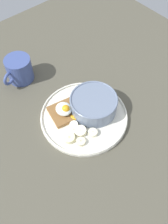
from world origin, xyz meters
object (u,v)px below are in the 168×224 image
at_px(poached_egg, 64,109).
at_px(banana_slice_front, 81,131).
at_px(banana_slice_back, 74,125).
at_px(banana_slice_inner, 69,138).
at_px(banana_slice_left, 81,142).
at_px(oatmeal_bowl, 94,104).
at_px(coffee_mug, 19,69).
at_px(toast_slice, 64,112).
at_px(banana_slice_right, 93,133).

relative_size(poached_egg, banana_slice_front, 1.74).
bearing_deg(banana_slice_back, poached_egg, -6.58).
xyz_separation_m(banana_slice_back, banana_slice_inner, (-0.03, 0.04, 0.00)).
xyz_separation_m(poached_egg, banana_slice_left, (-0.11, 0.03, -0.02)).
relative_size(oatmeal_bowl, coffee_mug, 1.24).
height_order(banana_slice_front, banana_slice_back, banana_slice_front).
distance_m(poached_egg, coffee_mug, 0.22).
bearing_deg(banana_slice_inner, toast_slice, -28.35).
distance_m(toast_slice, banana_slice_inner, 0.09).
distance_m(poached_egg, banana_slice_inner, 0.09).
bearing_deg(banana_slice_inner, poached_egg, -29.20).
bearing_deg(banana_slice_right, banana_slice_inner, 64.72).
distance_m(poached_egg, banana_slice_right, 0.11).
distance_m(banana_slice_right, coffee_mug, 0.33).
bearing_deg(banana_slice_front, coffee_mug, 2.18).
height_order(banana_slice_left, banana_slice_right, banana_slice_right).
bearing_deg(oatmeal_bowl, toast_slice, 59.53).
height_order(oatmeal_bowl, banana_slice_back, oatmeal_bowl).
height_order(poached_egg, banana_slice_inner, poached_egg).
relative_size(oatmeal_bowl, poached_egg, 1.90).
relative_size(toast_slice, coffee_mug, 0.84).
bearing_deg(banana_slice_right, toast_slice, 9.93).
bearing_deg(oatmeal_bowl, banana_slice_back, 95.52).
height_order(toast_slice, coffee_mug, coffee_mug).
bearing_deg(coffee_mug, banana_slice_front, -177.82).
relative_size(poached_egg, banana_slice_left, 2.05).
xyz_separation_m(toast_slice, banana_slice_inner, (-0.08, 0.04, 0.00)).
height_order(banana_slice_right, coffee_mug, coffee_mug).
bearing_deg(toast_slice, banana_slice_front, 176.74).
xyz_separation_m(banana_slice_right, coffee_mug, (0.33, 0.04, 0.03)).
xyz_separation_m(banana_slice_inner, coffee_mug, (0.30, -0.03, 0.03)).
distance_m(toast_slice, banana_slice_front, 0.08).
xyz_separation_m(oatmeal_bowl, banana_slice_back, (-0.01, 0.08, -0.02)).
bearing_deg(banana_slice_front, banana_slice_inner, 84.36).
bearing_deg(toast_slice, oatmeal_bowl, -120.47).
bearing_deg(banana_slice_back, banana_slice_right, -155.64).
xyz_separation_m(toast_slice, banana_slice_back, (-0.05, 0.01, -0.00)).
bearing_deg(banana_slice_front, banana_slice_right, -136.97).
height_order(oatmeal_bowl, banana_slice_front, oatmeal_bowl).
bearing_deg(poached_egg, coffee_mug, 4.33).
height_order(banana_slice_front, banana_slice_left, banana_slice_front).
bearing_deg(coffee_mug, banana_slice_left, 178.39).
xyz_separation_m(banana_slice_front, banana_slice_inner, (0.00, 0.04, -0.00)).
relative_size(banana_slice_inner, coffee_mug, 0.42).
height_order(oatmeal_bowl, banana_slice_left, oatmeal_bowl).
bearing_deg(banana_slice_left, coffee_mug, -1.61).
distance_m(banana_slice_left, coffee_mug, 0.33).
bearing_deg(toast_slice, banana_slice_inner, 151.65).
height_order(toast_slice, banana_slice_right, banana_slice_right).
height_order(toast_slice, banana_slice_inner, banana_slice_inner).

